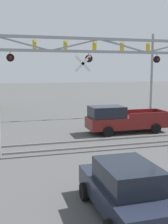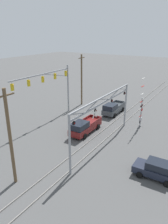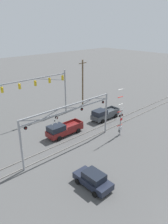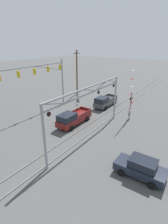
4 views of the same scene
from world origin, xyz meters
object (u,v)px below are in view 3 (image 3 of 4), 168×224
object	(u,v)px
crossing_signal_mast	(120,121)
sedan_waiting	(93,179)
crossing_gantry	(70,117)
traffic_signal_span	(49,86)
pickup_truck_lead	(63,129)
pickup_truck_following	(104,114)
utility_pole_right	(83,83)

from	to	relation	value
crossing_signal_mast	sedan_waiting	distance (m)	11.56
crossing_gantry	sedan_waiting	distance (m)	8.30
crossing_signal_mast	traffic_signal_span	world-z (taller)	traffic_signal_span
pickup_truck_lead	pickup_truck_following	bearing A→B (deg)	-1.07
crossing_signal_mast	pickup_truck_lead	bearing A→B (deg)	137.51
pickup_truck_following	sedan_waiting	distance (m)	16.46
crossing_gantry	crossing_signal_mast	distance (m)	8.01
utility_pole_right	traffic_signal_span	bearing A→B (deg)	-179.67
pickup_truck_lead	utility_pole_right	xyz separation A→B (m)	(10.09, 6.80, 3.67)
utility_pole_right	sedan_waiting	bearing A→B (deg)	-130.11
pickup_truck_following	crossing_signal_mast	bearing A→B (deg)	-115.67
sedan_waiting	traffic_signal_span	bearing A→B (deg)	67.72
pickup_truck_lead	crossing_signal_mast	bearing A→B (deg)	-42.49
pickup_truck_following	sedan_waiting	bearing A→B (deg)	-141.58
crossing_signal_mast	pickup_truck_lead	world-z (taller)	crossing_signal_mast
traffic_signal_span	utility_pole_right	size ratio (longest dim) A/B	1.32
traffic_signal_span	crossing_gantry	bearing A→B (deg)	-112.06
crossing_signal_mast	sedan_waiting	size ratio (longest dim) A/B	1.72
crossing_signal_mast	pickup_truck_following	size ratio (longest dim) A/B	1.31
pickup_truck_lead	utility_pole_right	size ratio (longest dim) A/B	0.63
traffic_signal_span	pickup_truck_following	xyz separation A→B (m)	(5.87, -6.92, -4.55)
crossing_gantry	pickup_truck_following	xyz separation A→B (m)	(10.02, 3.32, -3.46)
traffic_signal_span	pickup_truck_following	size ratio (longest dim) A/B	2.22
traffic_signal_span	sedan_waiting	size ratio (longest dim) A/B	2.91
crossing_signal_mast	pickup_truck_following	world-z (taller)	crossing_signal_mast
pickup_truck_lead	utility_pole_right	distance (m)	12.71
crossing_signal_mast	traffic_signal_span	size ratio (longest dim) A/B	0.59
crossing_signal_mast	pickup_truck_following	xyz separation A→B (m)	(2.55, 5.30, -1.35)
pickup_truck_following	sedan_waiting	xyz separation A→B (m)	(-12.90, -10.23, -0.12)
crossing_signal_mast	sedan_waiting	bearing A→B (deg)	-154.54
traffic_signal_span	pickup_truck_lead	xyz separation A→B (m)	(-2.64, -6.76, -4.55)
pickup_truck_lead	pickup_truck_following	world-z (taller)	same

